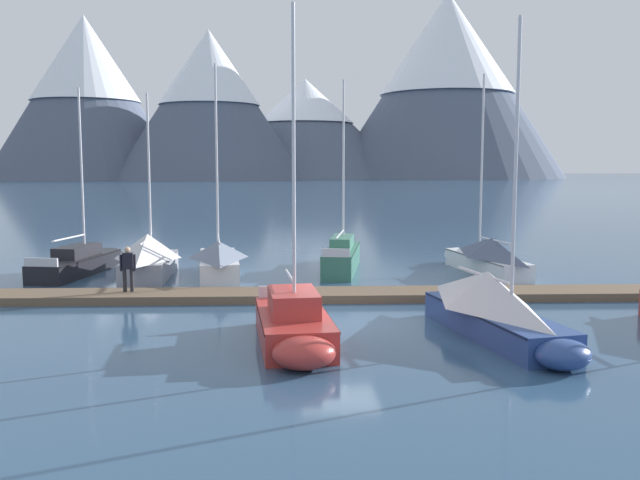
# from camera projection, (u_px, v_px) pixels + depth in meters

# --- Properties ---
(ground_plane) EXTENTS (700.00, 700.00, 0.00)m
(ground_plane) POSITION_uv_depth(u_px,v_px,m) (338.00, 324.00, 21.39)
(ground_plane) COLOR #2D4C6B
(mountain_west_summit) EXTENTS (68.82, 68.82, 57.16)m
(mountain_west_summit) POSITION_uv_depth(u_px,v_px,m) (86.00, 92.00, 238.47)
(mountain_west_summit) COLOR #4C566B
(mountain_west_summit) RESTS_ON ground
(mountain_central_massif) EXTENTS (64.87, 64.87, 50.11)m
(mountain_central_massif) POSITION_uv_depth(u_px,v_px,m) (209.00, 101.00, 228.10)
(mountain_central_massif) COLOR #4C566B
(mountain_central_massif) RESTS_ON ground
(mountain_shoulder_ridge) EXTENTS (79.93, 79.93, 37.84)m
(mountain_shoulder_ridge) POSITION_uv_depth(u_px,v_px,m) (305.00, 126.00, 260.49)
(mountain_shoulder_ridge) COLOR #4C566B
(mountain_shoulder_ridge) RESTS_ON ground
(mountain_east_summit) EXTENTS (88.94, 88.94, 69.52)m
(mountain_east_summit) POSITION_uv_depth(u_px,v_px,m) (447.00, 80.00, 257.23)
(mountain_east_summit) COLOR #4C566B
(mountain_east_summit) RESTS_ON ground
(dock) EXTENTS (25.64, 3.53, 0.30)m
(dock) POSITION_uv_depth(u_px,v_px,m) (325.00, 295.00, 25.33)
(dock) COLOR brown
(dock) RESTS_ON ground
(sailboat_nearest_berth) EXTENTS (3.10, 7.67, 8.52)m
(sailboat_nearest_berth) POSITION_uv_depth(u_px,v_px,m) (82.00, 261.00, 31.47)
(sailboat_nearest_berth) COLOR black
(sailboat_nearest_berth) RESTS_ON ground
(sailboat_second_berth) EXTENTS (2.17, 6.36, 8.16)m
(sailboat_second_berth) POSITION_uv_depth(u_px,v_px,m) (150.00, 256.00, 30.31)
(sailboat_second_berth) COLOR #93939E
(sailboat_second_berth) RESTS_ON ground
(sailboat_mid_dock_port) EXTENTS (2.14, 6.82, 9.37)m
(sailboat_mid_dock_port) POSITION_uv_depth(u_px,v_px,m) (218.00, 259.00, 29.85)
(sailboat_mid_dock_port) COLOR silver
(sailboat_mid_dock_port) RESTS_ON ground
(sailboat_mid_dock_starboard) EXTENTS (2.12, 5.73, 9.27)m
(sailboat_mid_dock_starboard) POSITION_uv_depth(u_px,v_px,m) (294.00, 325.00, 18.70)
(sailboat_mid_dock_starboard) COLOR #B2332D
(sailboat_mid_dock_starboard) RESTS_ON ground
(sailboat_far_berth) EXTENTS (2.76, 7.39, 8.99)m
(sailboat_far_berth) POSITION_uv_depth(u_px,v_px,m) (343.00, 255.00, 32.37)
(sailboat_far_berth) COLOR #336B56
(sailboat_far_berth) RESTS_ON ground
(sailboat_outer_slip) EXTENTS (2.70, 7.28, 8.96)m
(sailboat_outer_slip) POSITION_uv_depth(u_px,v_px,m) (494.00, 307.00, 19.69)
(sailboat_outer_slip) COLOR navy
(sailboat_outer_slip) RESTS_ON ground
(sailboat_end_of_dock) EXTENTS (2.26, 7.27, 9.16)m
(sailboat_end_of_dock) POSITION_uv_depth(u_px,v_px,m) (486.00, 255.00, 31.23)
(sailboat_end_of_dock) COLOR white
(sailboat_end_of_dock) RESTS_ON ground
(person_on_dock) EXTENTS (0.59, 0.24, 1.69)m
(person_on_dock) POSITION_uv_depth(u_px,v_px,m) (128.00, 266.00, 25.06)
(person_on_dock) COLOR #232328
(person_on_dock) RESTS_ON dock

